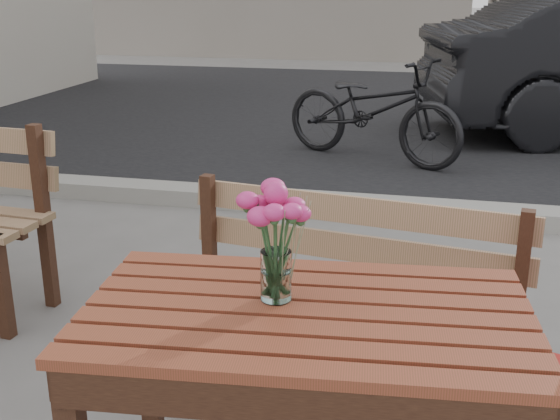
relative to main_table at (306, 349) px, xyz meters
name	(u,v)px	position (x,y,z in m)	size (l,w,h in m)	color
street	(383,145)	(-0.19, 5.08, -0.59)	(30.00, 8.12, 0.12)	black
main_table	(306,349)	(0.00, 0.00, 0.00)	(1.27, 0.81, 0.74)	brown
main_bench	(347,275)	(0.01, 0.78, -0.11)	(1.40, 0.60, 0.84)	olive
main_vase	(276,228)	(-0.09, 0.04, 0.33)	(0.18, 0.18, 0.34)	white
bicycle	(373,109)	(-0.26, 4.61, -0.16)	(0.62, 1.77, 0.93)	black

